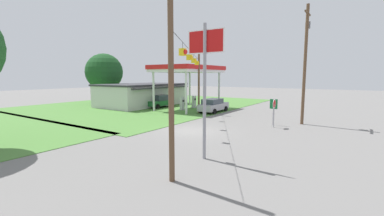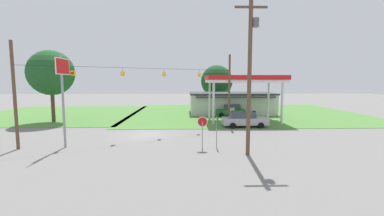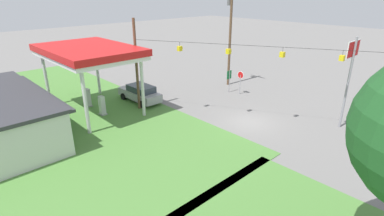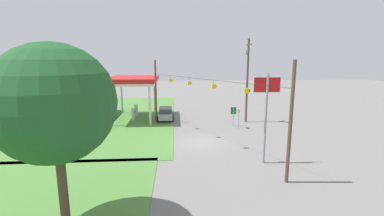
{
  "view_description": "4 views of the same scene",
  "coord_description": "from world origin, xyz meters",
  "px_view_note": "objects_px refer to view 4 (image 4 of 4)",
  "views": [
    {
      "loc": [
        -17.33,
        -11.65,
        4.52
      ],
      "look_at": [
        3.63,
        2.41,
        1.36
      ],
      "focal_mm": 24.0,
      "sensor_mm": 36.0,
      "label": 1
    },
    {
      "loc": [
        3.88,
        -24.61,
        5.22
      ],
      "look_at": [
        4.6,
        2.69,
        2.33
      ],
      "focal_mm": 24.0,
      "sensor_mm": 36.0,
      "label": 2
    },
    {
      "loc": [
        -13.44,
        19.32,
        10.4
      ],
      "look_at": [
        3.09,
        3.75,
        1.41
      ],
      "focal_mm": 28.0,
      "sensor_mm": 36.0,
      "label": 3
    },
    {
      "loc": [
        -24.76,
        2.52,
        8.18
      ],
      "look_at": [
        2.05,
        0.7,
        3.16
      ],
      "focal_mm": 24.0,
      "sensor_mm": 36.0,
      "label": 4
    }
  ],
  "objects_px": {
    "fuel_pump_near": "(133,115)",
    "route_sign": "(233,113)",
    "gas_station_store": "(73,108)",
    "tree_west_verge": "(54,104)",
    "car_at_pumps_rear": "(102,114)",
    "car_at_pumps_front": "(166,113)",
    "tree_behind_station": "(9,84)",
    "stop_sign_overhead": "(266,99)",
    "stop_sign_roadside": "(239,114)",
    "gas_station_canopy": "(133,81)",
    "utility_pole_main": "(247,77)",
    "fuel_pump_far": "(136,111)"
  },
  "relations": [
    {
      "from": "stop_sign_overhead",
      "to": "tree_west_verge",
      "type": "height_order",
      "value": "tree_west_verge"
    },
    {
      "from": "fuel_pump_far",
      "to": "utility_pole_main",
      "type": "distance_m",
      "value": 16.67
    },
    {
      "from": "gas_station_store",
      "to": "car_at_pumps_front",
      "type": "xyz_separation_m",
      "value": [
        -0.74,
        -12.87,
        -0.78
      ]
    },
    {
      "from": "route_sign",
      "to": "utility_pole_main",
      "type": "distance_m",
      "value": 5.25
    },
    {
      "from": "fuel_pump_far",
      "to": "stop_sign_roadside",
      "type": "distance_m",
      "value": 15.46
    },
    {
      "from": "gas_station_canopy",
      "to": "gas_station_store",
      "type": "height_order",
      "value": "gas_station_canopy"
    },
    {
      "from": "fuel_pump_far",
      "to": "tree_behind_station",
      "type": "distance_m",
      "value": 16.53
    },
    {
      "from": "tree_behind_station",
      "to": "tree_west_verge",
      "type": "relative_size",
      "value": 0.91
    },
    {
      "from": "fuel_pump_near",
      "to": "utility_pole_main",
      "type": "bearing_deg",
      "value": -96.05
    },
    {
      "from": "car_at_pumps_front",
      "to": "utility_pole_main",
      "type": "distance_m",
      "value": 12.18
    },
    {
      "from": "route_sign",
      "to": "tree_west_verge",
      "type": "xyz_separation_m",
      "value": [
        -19.21,
        12.83,
        4.49
      ]
    },
    {
      "from": "gas_station_store",
      "to": "fuel_pump_near",
      "type": "relative_size",
      "value": 7.56
    },
    {
      "from": "tree_behind_station",
      "to": "stop_sign_overhead",
      "type": "bearing_deg",
      "value": -118.34
    },
    {
      "from": "tree_west_verge",
      "to": "stop_sign_roadside",
      "type": "bearing_deg",
      "value": -36.29
    },
    {
      "from": "fuel_pump_far",
      "to": "utility_pole_main",
      "type": "xyz_separation_m",
      "value": [
        -4.43,
        -15.19,
        5.25
      ]
    },
    {
      "from": "car_at_pumps_rear",
      "to": "utility_pole_main",
      "type": "xyz_separation_m",
      "value": [
        -2.22,
        -19.57,
        5.15
      ]
    },
    {
      "from": "utility_pole_main",
      "to": "car_at_pumps_rear",
      "type": "bearing_deg",
      "value": 83.53
    },
    {
      "from": "fuel_pump_far",
      "to": "route_sign",
      "type": "bearing_deg",
      "value": -116.11
    },
    {
      "from": "fuel_pump_far",
      "to": "utility_pole_main",
      "type": "height_order",
      "value": "utility_pole_main"
    },
    {
      "from": "route_sign",
      "to": "tree_behind_station",
      "type": "relative_size",
      "value": 0.29
    },
    {
      "from": "fuel_pump_far",
      "to": "tree_west_verge",
      "type": "relative_size",
      "value": 0.19
    },
    {
      "from": "gas_station_store",
      "to": "stop_sign_roadside",
      "type": "bearing_deg",
      "value": -105.48
    },
    {
      "from": "tree_west_verge",
      "to": "car_at_pumps_rear",
      "type": "bearing_deg",
      "value": 11.09
    },
    {
      "from": "stop_sign_roadside",
      "to": "tree_west_verge",
      "type": "xyz_separation_m",
      "value": [
        -18.01,
        13.23,
        4.39
      ]
    },
    {
      "from": "gas_station_store",
      "to": "stop_sign_overhead",
      "type": "distance_m",
      "value": 27.33
    },
    {
      "from": "fuel_pump_near",
      "to": "gas_station_canopy",
      "type": "bearing_deg",
      "value": 0.06
    },
    {
      "from": "gas_station_store",
      "to": "utility_pole_main",
      "type": "distance_m",
      "value": 24.26
    },
    {
      "from": "fuel_pump_near",
      "to": "car_at_pumps_front",
      "type": "height_order",
      "value": "fuel_pump_near"
    },
    {
      "from": "fuel_pump_near",
      "to": "route_sign",
      "type": "relative_size",
      "value": 0.73
    },
    {
      "from": "stop_sign_overhead",
      "to": "gas_station_canopy",
      "type": "bearing_deg",
      "value": 37.16
    },
    {
      "from": "utility_pole_main",
      "to": "tree_west_verge",
      "type": "relative_size",
      "value": 1.21
    },
    {
      "from": "gas_station_store",
      "to": "car_at_pumps_rear",
      "type": "xyz_separation_m",
      "value": [
        -0.7,
        -4.11,
        -0.75
      ]
    },
    {
      "from": "car_at_pumps_rear",
      "to": "stop_sign_overhead",
      "type": "distance_m",
      "value": 23.91
    },
    {
      "from": "car_at_pumps_front",
      "to": "stop_sign_roadside",
      "type": "relative_size",
      "value": 2.01
    },
    {
      "from": "fuel_pump_far",
      "to": "car_at_pumps_rear",
      "type": "relative_size",
      "value": 0.41
    },
    {
      "from": "fuel_pump_far",
      "to": "tree_west_verge",
      "type": "distance_m",
      "value": 26.15
    },
    {
      "from": "fuel_pump_near",
      "to": "car_at_pumps_rear",
      "type": "bearing_deg",
      "value": 82.07
    },
    {
      "from": "gas_station_canopy",
      "to": "fuel_pump_far",
      "type": "height_order",
      "value": "gas_station_canopy"
    },
    {
      "from": "stop_sign_roadside",
      "to": "tree_west_verge",
      "type": "bearing_deg",
      "value": -36.29
    },
    {
      "from": "gas_station_canopy",
      "to": "car_at_pumps_rear",
      "type": "height_order",
      "value": "gas_station_canopy"
    },
    {
      "from": "route_sign",
      "to": "stop_sign_overhead",
      "type": "bearing_deg",
      "value": 178.85
    },
    {
      "from": "utility_pole_main",
      "to": "car_at_pumps_front",
      "type": "bearing_deg",
      "value": 78.58
    },
    {
      "from": "fuel_pump_near",
      "to": "tree_west_verge",
      "type": "height_order",
      "value": "tree_west_verge"
    },
    {
      "from": "gas_station_store",
      "to": "utility_pole_main",
      "type": "height_order",
      "value": "utility_pole_main"
    },
    {
      "from": "route_sign",
      "to": "utility_pole_main",
      "type": "relative_size",
      "value": 0.22
    },
    {
      "from": "tree_behind_station",
      "to": "car_at_pumps_rear",
      "type": "bearing_deg",
      "value": -86.32
    },
    {
      "from": "car_at_pumps_rear",
      "to": "stop_sign_roadside",
      "type": "relative_size",
      "value": 1.73
    },
    {
      "from": "car_at_pumps_rear",
      "to": "utility_pole_main",
      "type": "height_order",
      "value": "utility_pole_main"
    },
    {
      "from": "fuel_pump_near",
      "to": "tree_west_verge",
      "type": "relative_size",
      "value": 0.19
    },
    {
      "from": "car_at_pumps_front",
      "to": "tree_behind_station",
      "type": "bearing_deg",
      "value": 90.86
    }
  ]
}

